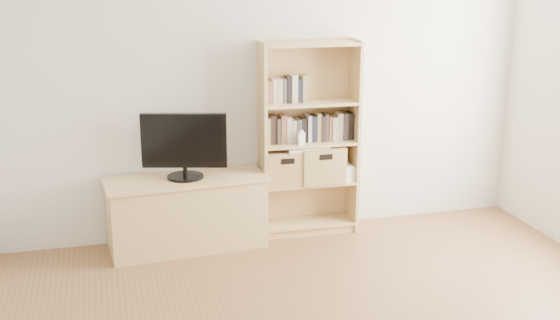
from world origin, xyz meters
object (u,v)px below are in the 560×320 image
object	(u,v)px
baby_monitor	(301,139)
television	(184,146)
tv_stand	(187,214)
laptop	(305,147)
basket_right	(320,163)
basket_left	(284,166)
bookshelf	(309,139)

from	to	relation	value
baby_monitor	television	bearing A→B (deg)	170.95
tv_stand	baby_monitor	world-z (taller)	baby_monitor
television	laptop	bearing A→B (deg)	18.32
tv_stand	basket_right	size ratio (longest dim) A/B	3.32
tv_stand	basket_right	bearing A→B (deg)	-0.97
basket_left	television	bearing A→B (deg)	-172.83
tv_stand	bookshelf	world-z (taller)	bookshelf
bookshelf	baby_monitor	bearing A→B (deg)	-135.00
basket_right	laptop	distance (m)	0.20
tv_stand	bookshelf	distance (m)	1.17
baby_monitor	tv_stand	bearing A→B (deg)	170.95
bookshelf	baby_monitor	xyz separation A→B (m)	(-0.09, -0.09, 0.03)
tv_stand	basket_right	distance (m)	1.19
television	laptop	xyz separation A→B (m)	(1.00, 0.07, -0.10)
basket_left	laptop	xyz separation A→B (m)	(0.18, -0.01, 0.16)
basket_left	tv_stand	bearing A→B (deg)	-172.83
bookshelf	basket_right	world-z (taller)	bookshelf
baby_monitor	basket_right	world-z (taller)	baby_monitor
tv_stand	laptop	bearing A→B (deg)	-0.85
television	tv_stand	bearing A→B (deg)	0.00
television	basket_left	distance (m)	0.87
bookshelf	laptop	bearing A→B (deg)	-158.72
baby_monitor	basket_right	size ratio (longest dim) A/B	0.28
tv_stand	basket_right	world-z (taller)	basket_right
tv_stand	television	size ratio (longest dim) A/B	1.84
baby_monitor	basket_right	bearing A→B (deg)	14.25
tv_stand	basket_left	world-z (taller)	basket_left
bookshelf	television	xyz separation A→B (m)	(-1.04, -0.09, 0.03)
television	baby_monitor	world-z (taller)	television
tv_stand	laptop	xyz separation A→B (m)	(1.00, 0.07, 0.47)
tv_stand	laptop	world-z (taller)	laptop
basket_right	basket_left	bearing A→B (deg)	178.77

